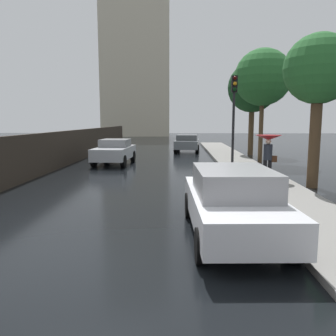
{
  "coord_description": "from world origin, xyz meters",
  "views": [
    {
      "loc": [
        1.9,
        -5.37,
        2.42
      ],
      "look_at": [
        1.51,
        5.12,
        0.93
      ],
      "focal_mm": 36.0,
      "sensor_mm": 36.0,
      "label": 1
    }
  ],
  "objects_px": {
    "street_tree_mid": "(252,88)",
    "street_tree_far": "(263,78)",
    "traffic_light": "(234,105)",
    "street_tree_near": "(319,71)",
    "car_white_near_kerb": "(233,201)",
    "car_silver_mid_road": "(115,151)",
    "pedestrian_with_umbrella_near": "(268,145)",
    "car_grey_behind_camera": "(187,143)"
  },
  "relations": [
    {
      "from": "street_tree_far",
      "to": "street_tree_mid",
      "type": "bearing_deg",
      "value": 85.93
    },
    {
      "from": "car_grey_behind_camera",
      "to": "street_tree_near",
      "type": "bearing_deg",
      "value": -68.59
    },
    {
      "from": "traffic_light",
      "to": "street_tree_near",
      "type": "bearing_deg",
      "value": -58.25
    },
    {
      "from": "pedestrian_with_umbrella_near",
      "to": "street_tree_far",
      "type": "relative_size",
      "value": 0.27
    },
    {
      "from": "street_tree_mid",
      "to": "street_tree_far",
      "type": "relative_size",
      "value": 0.99
    },
    {
      "from": "pedestrian_with_umbrella_near",
      "to": "street_tree_far",
      "type": "distance_m",
      "value": 7.73
    },
    {
      "from": "pedestrian_with_umbrella_near",
      "to": "street_tree_far",
      "type": "height_order",
      "value": "street_tree_far"
    },
    {
      "from": "car_silver_mid_road",
      "to": "street_tree_mid",
      "type": "relative_size",
      "value": 0.63
    },
    {
      "from": "street_tree_near",
      "to": "car_grey_behind_camera",
      "type": "bearing_deg",
      "value": 106.97
    },
    {
      "from": "traffic_light",
      "to": "car_grey_behind_camera",
      "type": "bearing_deg",
      "value": 100.76
    },
    {
      "from": "car_grey_behind_camera",
      "to": "street_tree_mid",
      "type": "xyz_separation_m",
      "value": [
        4.43,
        -2.25,
        3.93
      ]
    },
    {
      "from": "street_tree_mid",
      "to": "car_silver_mid_road",
      "type": "bearing_deg",
      "value": -148.23
    },
    {
      "from": "street_tree_near",
      "to": "pedestrian_with_umbrella_near",
      "type": "bearing_deg",
      "value": 154.18
    },
    {
      "from": "street_tree_far",
      "to": "car_silver_mid_road",
      "type": "bearing_deg",
      "value": -172.05
    },
    {
      "from": "car_grey_behind_camera",
      "to": "traffic_light",
      "type": "bearing_deg",
      "value": -74.8
    },
    {
      "from": "street_tree_mid",
      "to": "street_tree_far",
      "type": "xyz_separation_m",
      "value": [
        -0.3,
        -4.18,
        0.19
      ]
    },
    {
      "from": "car_silver_mid_road",
      "to": "street_tree_far",
      "type": "bearing_deg",
      "value": -169.14
    },
    {
      "from": "street_tree_far",
      "to": "car_white_near_kerb",
      "type": "bearing_deg",
      "value": -105.49
    },
    {
      "from": "car_silver_mid_road",
      "to": "street_tree_far",
      "type": "xyz_separation_m",
      "value": [
        8.34,
        1.16,
        4.11
      ]
    },
    {
      "from": "car_silver_mid_road",
      "to": "street_tree_near",
      "type": "height_order",
      "value": "street_tree_near"
    },
    {
      "from": "pedestrian_with_umbrella_near",
      "to": "street_tree_mid",
      "type": "relative_size",
      "value": 0.27
    },
    {
      "from": "car_white_near_kerb",
      "to": "pedestrian_with_umbrella_near",
      "type": "bearing_deg",
      "value": 66.83
    },
    {
      "from": "street_tree_near",
      "to": "car_silver_mid_road",
      "type": "bearing_deg",
      "value": 142.96
    },
    {
      "from": "car_grey_behind_camera",
      "to": "street_tree_near",
      "type": "height_order",
      "value": "street_tree_near"
    },
    {
      "from": "traffic_light",
      "to": "street_tree_mid",
      "type": "xyz_separation_m",
      "value": [
        2.49,
        7.99,
        1.5
      ]
    },
    {
      "from": "car_grey_behind_camera",
      "to": "street_tree_far",
      "type": "distance_m",
      "value": 8.68
    },
    {
      "from": "car_white_near_kerb",
      "to": "street_tree_far",
      "type": "bearing_deg",
      "value": 71.83
    },
    {
      "from": "street_tree_near",
      "to": "street_tree_mid",
      "type": "relative_size",
      "value": 0.85
    },
    {
      "from": "car_white_near_kerb",
      "to": "car_grey_behind_camera",
      "type": "distance_m",
      "value": 19.33
    },
    {
      "from": "car_white_near_kerb",
      "to": "street_tree_mid",
      "type": "xyz_separation_m",
      "value": [
        3.87,
        17.08,
        3.89
      ]
    },
    {
      "from": "car_white_near_kerb",
      "to": "street_tree_mid",
      "type": "relative_size",
      "value": 0.67
    },
    {
      "from": "car_silver_mid_road",
      "to": "traffic_light",
      "type": "distance_m",
      "value": 7.12
    },
    {
      "from": "car_silver_mid_road",
      "to": "street_tree_far",
      "type": "relative_size",
      "value": 0.62
    },
    {
      "from": "car_white_near_kerb",
      "to": "street_tree_near",
      "type": "distance_m",
      "value": 7.32
    },
    {
      "from": "street_tree_mid",
      "to": "street_tree_far",
      "type": "distance_m",
      "value": 4.2
    },
    {
      "from": "traffic_light",
      "to": "street_tree_mid",
      "type": "bearing_deg",
      "value": 72.71
    },
    {
      "from": "car_silver_mid_road",
      "to": "pedestrian_with_umbrella_near",
      "type": "distance_m",
      "value": 9.07
    },
    {
      "from": "car_grey_behind_camera",
      "to": "street_tree_mid",
      "type": "bearing_deg",
      "value": -22.45
    },
    {
      "from": "car_white_near_kerb",
      "to": "street_tree_far",
      "type": "xyz_separation_m",
      "value": [
        3.57,
        12.9,
        4.08
      ]
    },
    {
      "from": "car_silver_mid_road",
      "to": "traffic_light",
      "type": "height_order",
      "value": "traffic_light"
    },
    {
      "from": "traffic_light",
      "to": "street_tree_near",
      "type": "relative_size",
      "value": 0.8
    },
    {
      "from": "car_grey_behind_camera",
      "to": "traffic_light",
      "type": "height_order",
      "value": "traffic_light"
    }
  ]
}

